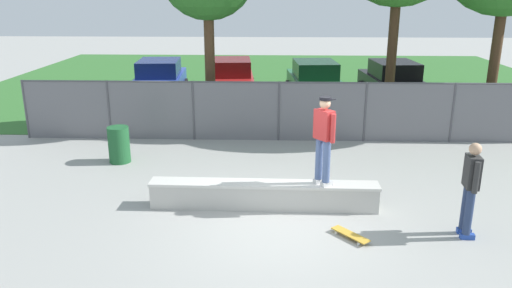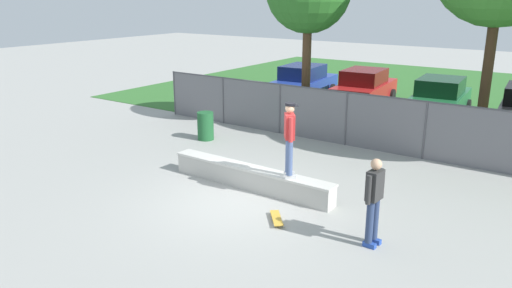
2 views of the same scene
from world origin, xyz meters
The scene contains 12 objects.
ground_plane centered at (0.00, 0.00, 0.00)m, with size 80.00×80.00×0.00m, color #9E9E99.
grass_strip centered at (0.00, 16.13, 0.01)m, with size 27.47×20.00×0.02m, color #336B2D.
concrete_ledge centered at (-0.35, 0.89, 0.29)m, with size 4.79×0.56×0.57m.
skateboarder centered at (0.84, 0.81, 1.60)m, with size 0.43×0.50×1.84m.
skateboard centered at (1.28, -0.41, 0.07)m, with size 0.67×0.74×0.09m.
chainlink_fence centered at (0.00, 5.83, 0.98)m, with size 15.54×0.07×1.81m.
car_blue centered at (-4.86, 11.53, 0.84)m, with size 2.28×4.33×1.66m.
car_red centered at (-1.95, 11.88, 0.84)m, with size 2.28×4.33×1.66m.
car_green centered at (1.49, 11.39, 0.84)m, with size 2.28×4.33×1.66m.
car_black centered at (4.66, 11.43, 0.84)m, with size 2.28×4.33×1.66m.
bystander centered at (3.42, -0.24, 1.01)m, with size 0.30×0.60×1.82m.
trash_bin centered at (-4.24, 3.68, 0.48)m, with size 0.56×0.56×0.96m, color #1E592D.
Camera 1 is at (-0.18, -8.75, 4.42)m, focal length 34.95 mm.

